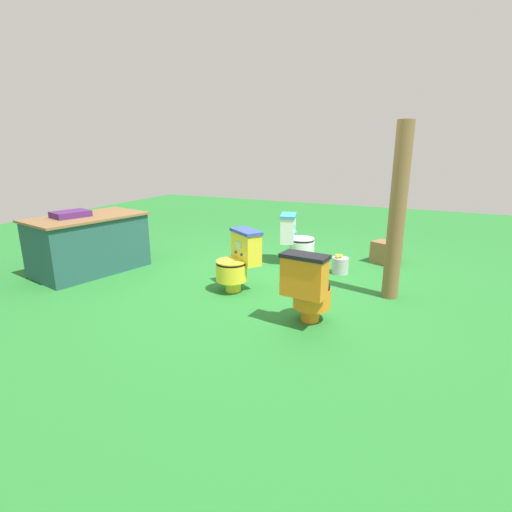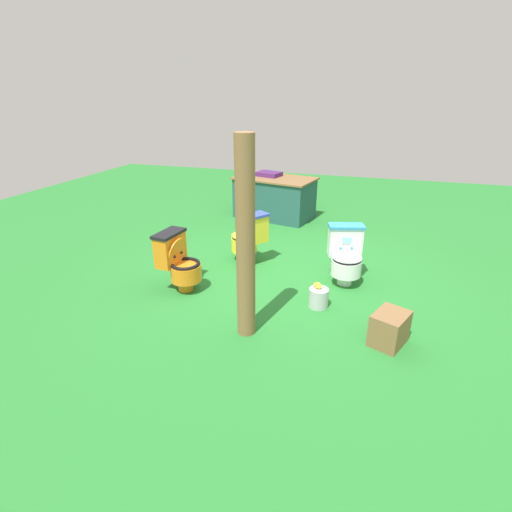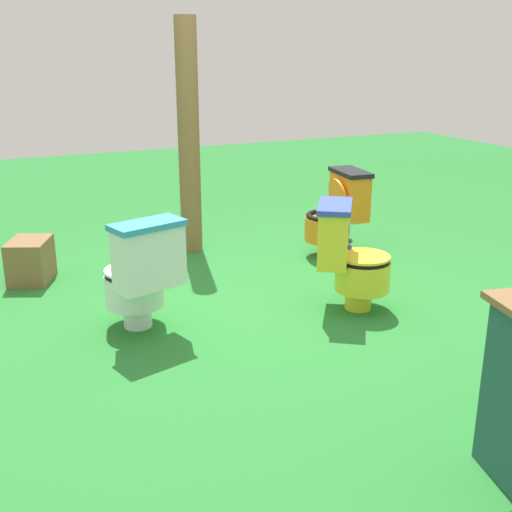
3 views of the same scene
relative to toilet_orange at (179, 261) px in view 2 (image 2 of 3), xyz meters
name	(u,v)px [view 2 (image 2 of 3)]	position (x,y,z in m)	size (l,w,h in m)	color
ground	(280,276)	(1.08, 0.71, -0.37)	(14.00, 14.00, 0.00)	#26752D
toilet_orange	(179,261)	(0.00, 0.00, 0.00)	(0.53, 0.46, 0.73)	orange
toilet_yellow	(248,237)	(0.54, 1.03, 0.00)	(0.63, 0.61, 0.73)	yellow
toilet_white	(346,255)	(1.90, 0.80, 0.00)	(0.52, 0.58, 0.73)	white
vendor_table	(275,197)	(0.34, 3.23, 0.02)	(1.61, 1.15, 0.85)	#23514C
wooden_post	(246,242)	(1.07, -0.64, 0.59)	(0.18, 0.18, 1.94)	brown
small_crate	(389,328)	(2.43, -0.42, -0.21)	(0.36, 0.28, 0.32)	brown
lemon_bucket	(318,297)	(1.68, 0.08, -0.26)	(0.22, 0.22, 0.28)	#B7B7BF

